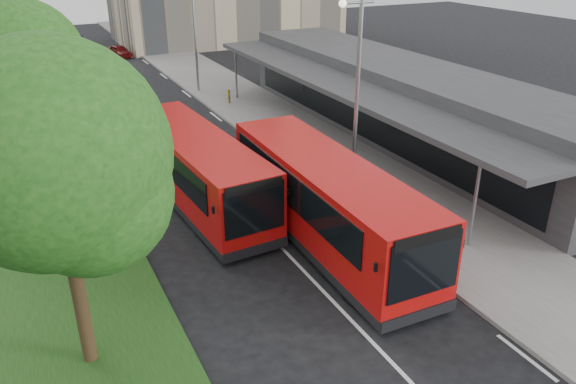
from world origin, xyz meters
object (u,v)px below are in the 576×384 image
tree_far (12,40)px  bollard (229,96)px  lamp_post_far (193,23)px  bus_main (326,202)px  tree_mid (23,71)px  car_near (120,51)px  tree_near (55,169)px  litter_bin (293,135)px  lamp_post_near (355,92)px  car_far (71,42)px  bus_second (197,169)px

tree_far → bollard: (11.99, -3.02, -4.03)m
lamp_post_far → bus_main: size_ratio=0.73×
tree_mid → tree_far: (0.00, 12.00, -0.60)m
tree_mid → bus_main: (8.64, -9.34, -3.62)m
tree_mid → lamp_post_far: size_ratio=1.01×
bus_main → car_near: (0.17, 37.46, -1.05)m
tree_far → lamp_post_far: size_ratio=0.89×
car_near → tree_near: bearing=-117.9°
litter_bin → lamp_post_near: bearing=-98.6°
lamp_post_near → lamp_post_far: (0.00, 20.00, 0.00)m
tree_far → litter_bin: (12.25, -11.66, -4.05)m
lamp_post_far → car_far: 22.76m
tree_mid → bus_main: 13.23m
tree_near → bollard: (11.99, 20.98, -4.84)m
lamp_post_near → tree_far: bearing=120.3°
litter_bin → car_far: (-6.84, 34.26, 0.09)m
litter_bin → tree_mid: bearing=-178.4°
tree_mid → bus_second: bearing=-37.3°
bollard → bus_second: bearing=-115.9°
bus_main → car_near: 37.47m
bus_second → car_near: bearing=80.8°
bollard → lamp_post_far: bearing=102.3°
lamp_post_far → litter_bin: lamp_post_far is taller
lamp_post_far → car_near: (-2.31, 15.17, -4.18)m
bus_main → bollard: 18.65m
lamp_post_far → bus_main: 22.65m
tree_near → bus_main: size_ratio=0.76×
lamp_post_near → bus_second: (-5.56, 2.81, -3.21)m
litter_bin → car_far: bearing=101.3°
lamp_post_near → bollard: size_ratio=9.27×
tree_mid → bus_main: bearing=-47.2°
bus_second → bollard: bus_second is taller
lamp_post_near → bus_second: size_ratio=0.76×
tree_far → lamp_post_near: size_ratio=0.89×
tree_mid → car_far: tree_mid is taller
lamp_post_far → bus_main: (-2.49, -22.29, -3.13)m
car_far → lamp_post_far: bearing=-51.7°
lamp_post_near → car_far: lamp_post_near is taller
bollard → car_far: size_ratio=0.22×
bus_main → tree_mid: bearing=133.9°
bus_second → tree_mid: bearing=139.3°
tree_mid → tree_far: size_ratio=1.13×
tree_near → lamp_post_near: (11.13, 4.95, -0.70)m
lamp_post_far → car_near: 15.90m
bus_second → litter_bin: bearing=31.0°
bollard → litter_bin: bearing=-88.3°
bus_second → car_far: size_ratio=2.65×
bus_second → bollard: 14.72m
tree_mid → bus_main: tree_mid is taller
bus_main → car_far: (-3.23, 43.94, -0.94)m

